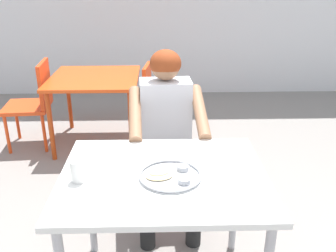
# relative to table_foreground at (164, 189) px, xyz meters

# --- Properties ---
(table_foreground) EXTENTS (1.01, 0.80, 0.76)m
(table_foreground) POSITION_rel_table_foreground_xyz_m (0.00, 0.00, 0.00)
(table_foreground) COLOR white
(table_foreground) RESTS_ON ground
(thali_tray) EXTENTS (0.31, 0.31, 0.03)m
(thali_tray) POSITION_rel_table_foreground_xyz_m (0.03, -0.03, 0.10)
(thali_tray) COLOR #B7BABF
(thali_tray) RESTS_ON table_foreground
(drinking_cup) EXTENTS (0.07, 0.07, 0.11)m
(drinking_cup) POSITION_rel_table_foreground_xyz_m (-0.40, -0.05, 0.14)
(drinking_cup) COLOR white
(drinking_cup) RESTS_ON table_foreground
(chair_foreground) EXTENTS (0.41, 0.42, 0.83)m
(chair_foreground) POSITION_rel_table_foreground_xyz_m (0.02, 0.90, -0.19)
(chair_foreground) COLOR red
(chair_foreground) RESTS_ON ground
(diner_foreground) EXTENTS (0.51, 0.57, 1.21)m
(diner_foreground) POSITION_rel_table_foreground_xyz_m (0.03, 0.69, 0.05)
(diner_foreground) COLOR black
(diner_foreground) RESTS_ON ground
(table_background_red) EXTENTS (0.87, 0.90, 0.71)m
(table_background_red) POSITION_rel_table_foreground_xyz_m (-0.65, 2.01, -0.04)
(table_background_red) COLOR #E04C19
(table_background_red) RESTS_ON ground
(chair_red_left) EXTENTS (0.47, 0.47, 0.87)m
(chair_red_left) POSITION_rel_table_foreground_xyz_m (-1.25, 1.95, -0.18)
(chair_red_left) COLOR #E34419
(chair_red_left) RESTS_ON ground
(chair_red_right) EXTENTS (0.43, 0.43, 0.81)m
(chair_red_right) POSITION_rel_table_foreground_xyz_m (-0.03, 2.04, -0.19)
(chair_red_right) COLOR #E24619
(chair_red_right) RESTS_ON ground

